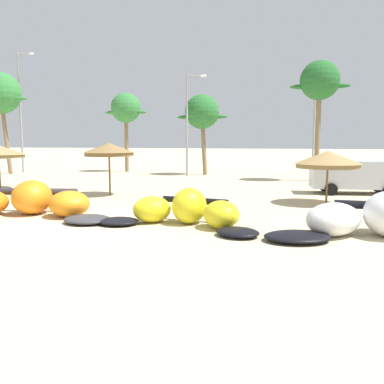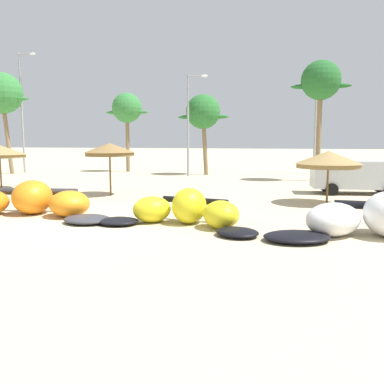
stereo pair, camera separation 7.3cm
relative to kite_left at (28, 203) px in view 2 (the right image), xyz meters
The scene contains 13 objects.
ground_plane 3.07m from the kite_left, 16.24° to the right, with size 260.00×260.00×0.00m, color beige.
kite_left is the anchor object (origin of this frame).
kite_left_of_center 6.58m from the kite_left, ahead, with size 6.09×3.40×1.30m.
beach_umbrella_near_palms 6.83m from the kite_left, 84.13° to the left, with size 2.76×2.76×2.85m.
beach_umbrella_outermost 13.43m from the kite_left, 26.39° to the left, with size 3.08×3.08×2.51m.
parked_van 17.12m from the kite_left, 36.32° to the left, with size 5.03×2.47×1.84m.
palm_leftmost 24.32m from the kite_left, 128.75° to the left, with size 5.42×3.61×8.92m.
palm_left 23.87m from the kite_left, 101.74° to the left, with size 4.18×2.79×7.39m.
palm_left_of_gap 21.71m from the kite_left, 82.06° to the left, with size 4.42×2.95×6.89m.
palm_center_left 22.22m from the kite_left, 54.67° to the left, with size 4.24×2.83×8.68m.
lamppost_west 24.51m from the kite_left, 124.69° to the left, with size 1.75×0.24×10.79m.
lamppost_west_center 19.95m from the kite_left, 83.77° to the left, with size 1.73×0.24×8.31m.
lamppost_east_center 27.39m from the kite_left, 62.42° to the left, with size 1.69×0.24×8.29m.
Camera 2 is at (7.14, -13.69, 3.03)m, focal length 38.92 mm.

